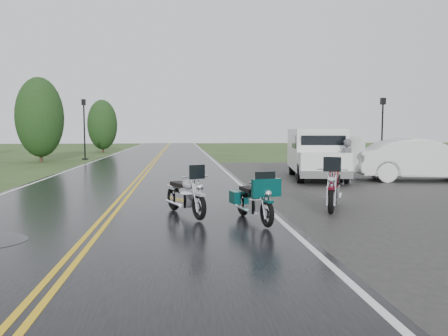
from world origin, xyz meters
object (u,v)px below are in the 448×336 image
(lamp_post_far_right, at_px, (382,132))
(sedan_white, at_px, (421,160))
(motorcycle_red, at_px, (331,189))
(motorcycle_teal, at_px, (267,203))
(person_at_van, at_px, (346,163))
(van_white, at_px, (301,156))
(lamp_post_far_left, at_px, (84,129))
(motorcycle_silver, at_px, (199,196))

(lamp_post_far_right, bearing_deg, sedan_white, -103.50)
(motorcycle_red, bearing_deg, lamp_post_far_right, 82.95)
(motorcycle_teal, height_order, person_at_van, person_at_van)
(motorcycle_teal, bearing_deg, van_white, 57.33)
(lamp_post_far_left, bearing_deg, van_white, -53.53)
(motorcycle_red, bearing_deg, motorcycle_silver, -151.04)
(motorcycle_red, xyz_separation_m, sedan_white, (5.92, 6.50, 0.17))
(motorcycle_silver, bearing_deg, motorcycle_red, -16.33)
(van_white, height_order, lamp_post_far_right, lamp_post_far_right)
(motorcycle_red, relative_size, lamp_post_far_right, 0.58)
(motorcycle_red, xyz_separation_m, motorcycle_silver, (-3.05, -0.34, -0.06))
(motorcycle_silver, distance_m, lamp_post_far_right, 17.33)
(motorcycle_teal, bearing_deg, lamp_post_far_left, 98.06)
(motorcycle_silver, xyz_separation_m, person_at_van, (5.60, 5.99, 0.24))
(lamp_post_far_left, height_order, lamp_post_far_right, lamp_post_far_left)
(motorcycle_red, height_order, sedan_white, sedan_white)
(person_at_van, bearing_deg, sedan_white, 174.74)
(van_white, relative_size, lamp_post_far_right, 1.40)
(motorcycle_red, relative_size, motorcycle_teal, 1.16)
(motorcycle_teal, height_order, motorcycle_silver, motorcycle_silver)
(person_at_van, bearing_deg, lamp_post_far_right, -142.63)
(van_white, xyz_separation_m, person_at_van, (1.53, -0.57, -0.22))
(motorcycle_red, distance_m, motorcycle_silver, 3.07)
(motorcycle_red, height_order, person_at_van, person_at_van)
(motorcycle_red, xyz_separation_m, person_at_van, (2.55, 5.65, 0.18))
(motorcycle_silver, bearing_deg, motorcycle_teal, -54.69)
(person_at_van, distance_m, lamp_post_far_right, 9.20)
(lamp_post_far_right, bearing_deg, motorcycle_red, -119.59)
(motorcycle_red, bearing_deg, lamp_post_far_left, 137.80)
(motorcycle_silver, relative_size, lamp_post_far_left, 0.48)
(person_at_van, xyz_separation_m, lamp_post_far_left, (-12.49, 15.40, 1.25))
(motorcycle_red, distance_m, motorcycle_teal, 2.09)
(motorcycle_teal, relative_size, van_white, 0.35)
(van_white, distance_m, lamp_post_far_right, 9.66)
(van_white, bearing_deg, lamp_post_far_left, 135.72)
(motorcycle_teal, xyz_separation_m, motorcycle_silver, (-1.32, 0.82, 0.03))
(van_white, relative_size, sedan_white, 1.07)
(lamp_post_far_left, bearing_deg, person_at_van, -50.97)
(lamp_post_far_right, bearing_deg, person_at_van, -123.17)
(motorcycle_red, height_order, lamp_post_far_left, lamp_post_far_left)
(motorcycle_teal, height_order, lamp_post_far_right, lamp_post_far_right)
(motorcycle_silver, distance_m, van_white, 7.74)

